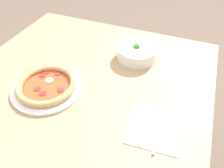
{
  "coord_description": "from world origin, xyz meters",
  "views": [
    {
      "loc": [
        0.36,
        -0.55,
        1.36
      ],
      "look_at": [
        0.12,
        0.05,
        0.77
      ],
      "focal_mm": 35.0,
      "sensor_mm": 36.0,
      "label": 1
    }
  ],
  "objects_px": {
    "pizza": "(47,86)",
    "fork": "(147,125)",
    "bowl": "(137,52)",
    "knife": "(161,131)"
  },
  "relations": [
    {
      "from": "pizza",
      "to": "knife",
      "type": "height_order",
      "value": "pizza"
    },
    {
      "from": "fork",
      "to": "knife",
      "type": "distance_m",
      "value": 0.05
    },
    {
      "from": "pizza",
      "to": "fork",
      "type": "relative_size",
      "value": 1.63
    },
    {
      "from": "fork",
      "to": "knife",
      "type": "bearing_deg",
      "value": -96.77
    },
    {
      "from": "pizza",
      "to": "fork",
      "type": "height_order",
      "value": "pizza"
    },
    {
      "from": "pizza",
      "to": "knife",
      "type": "xyz_separation_m",
      "value": [
        0.47,
        -0.04,
        -0.01
      ]
    },
    {
      "from": "bowl",
      "to": "knife",
      "type": "height_order",
      "value": "bowl"
    },
    {
      "from": "fork",
      "to": "knife",
      "type": "height_order",
      "value": "same"
    },
    {
      "from": "bowl",
      "to": "pizza",
      "type": "bearing_deg",
      "value": -128.43
    },
    {
      "from": "bowl",
      "to": "fork",
      "type": "bearing_deg",
      "value": -67.69
    }
  ]
}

